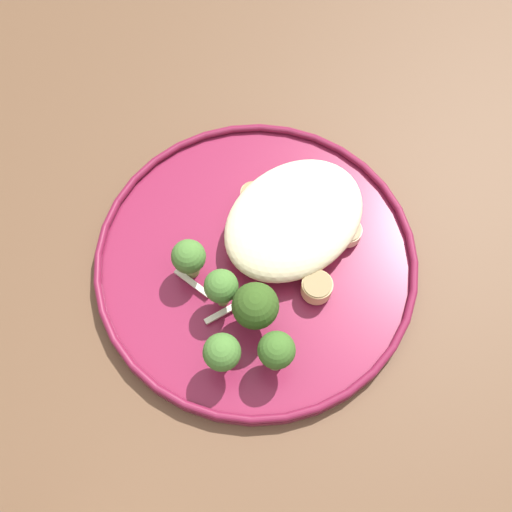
{
  "coord_description": "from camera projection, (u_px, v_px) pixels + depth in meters",
  "views": [
    {
      "loc": [
        0.19,
        0.19,
        1.28
      ],
      "look_at": [
        0.03,
        0.02,
        0.76
      ],
      "focal_mm": 45.23,
      "sensor_mm": 36.0,
      "label": 1
    }
  ],
  "objects": [
    {
      "name": "ground",
      "position": [
        261.0,
        394.0,
        1.28
      ],
      "size": [
        6.0,
        6.0,
        0.0
      ],
      "primitive_type": "plane",
      "color": "#2D2B28"
    },
    {
      "name": "wooden_dining_table",
      "position": [
        265.0,
        261.0,
        0.68
      ],
      "size": [
        1.4,
        1.0,
        0.74
      ],
      "color": "brown",
      "rests_on": "ground"
    },
    {
      "name": "dinner_plate",
      "position": [
        256.0,
        261.0,
        0.58
      ],
      "size": [
        0.29,
        0.29,
        0.02
      ],
      "color": "maroon",
      "rests_on": "wooden_dining_table"
    },
    {
      "name": "noodle_bed",
      "position": [
        294.0,
        219.0,
        0.57
      ],
      "size": [
        0.14,
        0.11,
        0.04
      ],
      "color": "beige",
      "rests_on": "dinner_plate"
    },
    {
      "name": "seared_scallop_on_noodles",
      "position": [
        347.0,
        232.0,
        0.58
      ],
      "size": [
        0.03,
        0.03,
        0.01
      ],
      "color": "beige",
      "rests_on": "dinner_plate"
    },
    {
      "name": "seared_scallop_left_edge",
      "position": [
        290.0,
        202.0,
        0.59
      ],
      "size": [
        0.03,
        0.03,
        0.02
      ],
      "color": "#E5C689",
      "rests_on": "dinner_plate"
    },
    {
      "name": "seared_scallop_tiny_bay",
      "position": [
        293.0,
        225.0,
        0.58
      ],
      "size": [
        0.03,
        0.03,
        0.01
      ],
      "color": "#DBB77A",
      "rests_on": "dinner_plate"
    },
    {
      "name": "seared_scallop_large_seared",
      "position": [
        317.0,
        287.0,
        0.56
      ],
      "size": [
        0.03,
        0.03,
        0.02
      ],
      "color": "#DBB77A",
      "rests_on": "dinner_plate"
    },
    {
      "name": "seared_scallop_rear_pale",
      "position": [
        253.0,
        196.0,
        0.59
      ],
      "size": [
        0.02,
        0.02,
        0.02
      ],
      "color": "#DBB77A",
      "rests_on": "dinner_plate"
    },
    {
      "name": "seared_scallop_front_small",
      "position": [
        316.0,
        199.0,
        0.59
      ],
      "size": [
        0.02,
        0.02,
        0.02
      ],
      "color": "beige",
      "rests_on": "dinner_plate"
    },
    {
      "name": "broccoli_floret_right_tilted",
      "position": [
        221.0,
        287.0,
        0.53
      ],
      "size": [
        0.03,
        0.03,
        0.05
      ],
      "color": "#7A994C",
      "rests_on": "dinner_plate"
    },
    {
      "name": "broccoli_floret_small_sprig",
      "position": [
        255.0,
        306.0,
        0.52
      ],
      "size": [
        0.04,
        0.04,
        0.06
      ],
      "color": "#7A994C",
      "rests_on": "dinner_plate"
    },
    {
      "name": "broccoli_floret_rear_charred",
      "position": [
        276.0,
        351.0,
        0.51
      ],
      "size": [
        0.03,
        0.03,
        0.05
      ],
      "color": "#89A356",
      "rests_on": "dinner_plate"
    },
    {
      "name": "broccoli_floret_near_rim",
      "position": [
        189.0,
        258.0,
        0.55
      ],
      "size": [
        0.03,
        0.03,
        0.05
      ],
      "color": "#7A994C",
      "rests_on": "dinner_plate"
    },
    {
      "name": "broccoli_floret_left_leaning",
      "position": [
        222.0,
        353.0,
        0.51
      ],
      "size": [
        0.03,
        0.03,
        0.05
      ],
      "color": "#7A994C",
      "rests_on": "dinner_plate"
    },
    {
      "name": "onion_sliver_curled_piece",
      "position": [
        191.0,
        282.0,
        0.57
      ],
      "size": [
        0.01,
        0.04,
        0.0
      ],
      "primitive_type": "cube",
      "rotation": [
        0.0,
        0.0,
        1.72
      ],
      "color": "silver",
      "rests_on": "dinner_plate"
    },
    {
      "name": "onion_sliver_short_strip",
      "position": [
        227.0,
        310.0,
        0.55
      ],
      "size": [
        0.04,
        0.01,
        0.0
      ],
      "primitive_type": "cube",
      "rotation": [
        0.0,
        0.0,
        6.06
      ],
      "color": "silver",
      "rests_on": "dinner_plate"
    }
  ]
}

